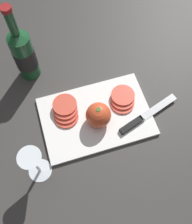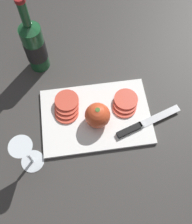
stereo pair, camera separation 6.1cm
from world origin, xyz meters
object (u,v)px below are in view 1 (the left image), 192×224
(wine_bottle, at_px, (24,54))
(whole_tomato, at_px, (99,115))
(wine_glass, at_px, (33,162))
(tomato_slice_stack_near, at_px, (66,111))
(tomato_slice_stack_far, at_px, (123,99))
(knife, at_px, (138,120))

(wine_bottle, xyz_separation_m, whole_tomato, (-0.19, 0.28, -0.06))
(wine_glass, distance_m, tomato_slice_stack_near, 0.23)
(wine_bottle, bearing_deg, tomato_slice_stack_far, 142.31)
(wine_glass, height_order, knife, wine_glass)
(whole_tomato, xyz_separation_m, tomato_slice_stack_far, (-0.11, -0.05, -0.03))
(wine_glass, distance_m, whole_tomato, 0.26)
(tomato_slice_stack_near, bearing_deg, whole_tomato, 147.81)
(wine_bottle, distance_m, whole_tomato, 0.34)
(whole_tomato, bearing_deg, wine_bottle, -55.87)
(whole_tomato, xyz_separation_m, tomato_slice_stack_near, (0.10, -0.06, -0.03))
(tomato_slice_stack_far, bearing_deg, wine_glass, 25.11)
(wine_bottle, height_order, tomato_slice_stack_near, wine_bottle)
(wine_bottle, relative_size, wine_glass, 2.01)
(wine_glass, xyz_separation_m, whole_tomato, (-0.23, -0.11, -0.05))
(wine_glass, xyz_separation_m, knife, (-0.36, -0.07, -0.09))
(wine_bottle, relative_size, whole_tomato, 3.66)
(knife, bearing_deg, wine_glass, 172.21)
(knife, xyz_separation_m, tomato_slice_stack_far, (0.02, -0.09, 0.00))
(wine_bottle, relative_size, tomato_slice_stack_near, 2.59)
(whole_tomato, distance_m, tomato_slice_stack_near, 0.12)
(wine_glass, bearing_deg, whole_tomato, -154.86)
(whole_tomato, bearing_deg, tomato_slice_stack_near, -32.19)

